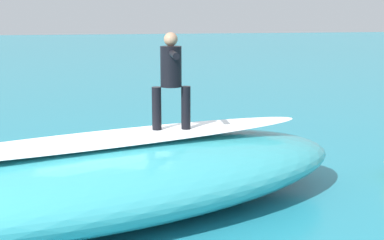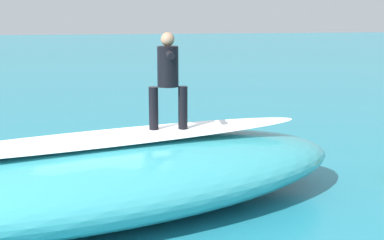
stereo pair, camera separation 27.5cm
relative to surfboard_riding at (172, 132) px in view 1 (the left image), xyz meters
name	(u,v)px [view 1 (the left image)]	position (x,y,z in m)	size (l,w,h in m)	color
ground_plane	(114,183)	(0.88, -1.19, -1.17)	(120.00, 120.00, 0.00)	teal
wave_crest	(105,179)	(1.06, 0.31, -0.60)	(8.10, 3.05, 1.14)	teal
wave_foam_lip	(103,139)	(1.06, 0.31, 0.01)	(6.89, 1.07, 0.08)	white
surfboard_riding	(172,132)	(0.00, 0.00, 0.00)	(2.06, 0.52, 0.07)	#EAE5C6
surfer_riding	(171,74)	(0.00, 0.00, 0.91)	(0.60, 1.43, 1.51)	black
surfboard_paddling	(206,147)	(-1.26, -3.15, -1.13)	(2.24, 0.54, 0.08)	#E0563D
surfer_paddling	(210,141)	(-1.31, -3.03, -0.96)	(0.92, 1.66, 0.31)	black
foam_patch_near	(150,151)	(0.03, -2.99, -1.11)	(0.73, 0.50, 0.12)	white
foam_patch_mid	(77,146)	(1.58, -3.80, -1.12)	(0.71, 0.55, 0.09)	white
foam_patch_far	(87,158)	(1.35, -2.62, -1.08)	(1.00, 0.66, 0.17)	white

